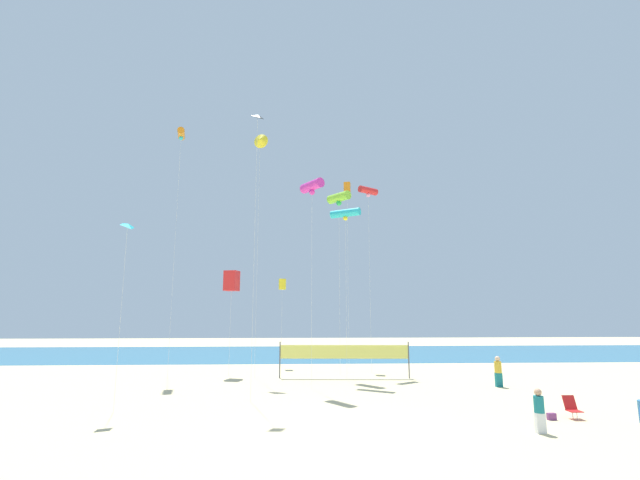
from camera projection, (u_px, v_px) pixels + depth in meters
name	position (u px, v px, depth m)	size (l,w,h in m)	color
ground_plane	(348.00, 429.00, 16.33)	(120.00, 120.00, 0.00)	beige
ocean_band	(317.00, 353.00, 46.89)	(120.00, 20.00, 0.01)	teal
beachgoer_teal_shirt	(539.00, 409.00, 15.85)	(0.36, 0.36, 1.57)	white
beachgoer_mustard_shirt	(498.00, 370.00, 25.72)	(0.41, 0.41, 1.78)	#19727A
folding_beach_chair	(572.00, 407.00, 18.04)	(0.52, 0.65, 0.89)	red
volleyball_net	(344.00, 353.00, 29.22)	(8.79, 0.59, 2.40)	#4C4C51
beach_handbag	(552.00, 416.00, 17.70)	(0.34, 0.17, 0.27)	#7A3872
kite_black_diamond	(258.00, 121.00, 23.74)	(0.81, 0.81, 15.27)	silver
kite_magenta_tube	(312.00, 186.00, 27.02)	(1.53, 1.84, 12.53)	silver
kite_orange_box	(347.00, 188.00, 37.95)	(0.66, 0.66, 15.69)	silver
kite_cyan_diamond	(128.00, 227.00, 20.39)	(0.80, 0.79, 8.65)	silver
kite_yellow_delta	(260.00, 141.00, 32.20)	(1.15, 0.67, 17.63)	silver
kite_lime_tube	(339.00, 198.00, 32.32)	(1.75, 1.92, 13.24)	silver
kite_yellow_box	(282.00, 284.00, 36.30)	(0.62, 0.62, 7.17)	silver
kite_orange_tube	(181.00, 135.00, 33.01)	(0.83, 1.50, 18.17)	silver
kite_red_box	(232.00, 281.00, 31.49)	(1.14, 1.14, 7.38)	silver
kite_red_tube	(368.00, 191.00, 34.02)	(1.71, 1.39, 14.15)	silver
kite_cyan_tube	(345.00, 214.00, 29.88)	(2.12, 1.59, 11.45)	silver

